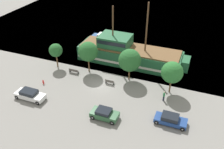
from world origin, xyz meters
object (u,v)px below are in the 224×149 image
(moored_boat_dockside, at_px, (106,38))
(parked_car_curb_rear, at_px, (30,95))
(bench_promenade_west, at_px, (74,71))
(pirate_ship, at_px, (128,53))
(parked_car_curb_mid, at_px, (170,119))
(fire_hydrant, at_px, (43,82))
(pedestrian_walking_near, at_px, (164,96))
(parked_car_curb_front, at_px, (104,114))
(bench_promenade_east, at_px, (110,82))

(moored_boat_dockside, xyz_separation_m, parked_car_curb_rear, (-2.56, -23.81, 0.18))
(moored_boat_dockside, height_order, bench_promenade_west, moored_boat_dockside)
(pirate_ship, xyz_separation_m, parked_car_curb_mid, (10.62, -13.84, -1.20))
(fire_hydrant, distance_m, pedestrian_walking_near, 19.80)
(parked_car_curb_front, relative_size, bench_promenade_west, 2.15)
(parked_car_curb_front, distance_m, bench_promenade_east, 8.33)
(moored_boat_dockside, relative_size, pedestrian_walking_near, 4.07)
(parked_car_curb_mid, bearing_deg, moored_boat_dockside, 130.75)
(parked_car_curb_mid, distance_m, bench_promenade_west, 19.47)
(fire_hydrant, xyz_separation_m, bench_promenade_west, (3.07, 4.88, 0.03))
(parked_car_curb_front, distance_m, parked_car_curb_rear, 12.28)
(pirate_ship, xyz_separation_m, fire_hydrant, (-10.80, -12.22, -1.47))
(parked_car_curb_mid, relative_size, pedestrian_walking_near, 2.58)
(bench_promenade_west, bearing_deg, parked_car_curb_mid, -19.52)
(parked_car_curb_rear, relative_size, fire_hydrant, 6.20)
(parked_car_curb_front, bearing_deg, parked_car_curb_rear, -179.19)
(pirate_ship, xyz_separation_m, parked_car_curb_front, (1.95, -16.13, -1.15))
(pirate_ship, relative_size, pedestrian_walking_near, 12.34)
(moored_boat_dockside, distance_m, fire_hydrant, 19.96)
(parked_car_curb_front, distance_m, bench_promenade_west, 13.08)
(pirate_ship, relative_size, bench_promenade_east, 13.74)
(bench_promenade_east, height_order, bench_promenade_west, same)
(moored_boat_dockside, bearing_deg, fire_hydrant, -98.70)
(bench_promenade_east, bearing_deg, moored_boat_dockside, 114.90)
(pedestrian_walking_near, bearing_deg, moored_boat_dockside, 134.63)
(parked_car_curb_mid, bearing_deg, pedestrian_walking_near, 111.97)
(parked_car_curb_front, relative_size, fire_hydrant, 5.03)
(moored_boat_dockside, height_order, bench_promenade_east, moored_boat_dockside)
(parked_car_curb_front, bearing_deg, fire_hydrant, 162.94)
(parked_car_curb_rear, bearing_deg, bench_promenade_west, 73.81)
(pirate_ship, xyz_separation_m, bench_promenade_east, (-0.50, -8.17, -1.45))
(parked_car_curb_front, xyz_separation_m, fire_hydrant, (-12.75, 3.91, -0.32))
(pirate_ship, distance_m, pedestrian_walking_near, 12.79)
(parked_car_curb_front, bearing_deg, bench_promenade_west, 137.74)
(moored_boat_dockside, bearing_deg, bench_promenade_east, -65.10)
(pirate_ship, bearing_deg, parked_car_curb_mid, -52.49)
(bench_promenade_east, bearing_deg, fire_hydrant, -158.56)
(pirate_ship, distance_m, moored_boat_dockside, 10.89)
(parked_car_curb_mid, xyz_separation_m, pedestrian_walking_near, (-1.85, 4.58, 0.17))
(parked_car_curb_rear, distance_m, bench_promenade_west, 9.34)
(pirate_ship, height_order, fire_hydrant, pirate_ship)
(parked_car_curb_front, xyz_separation_m, bench_promenade_west, (-9.68, 8.80, -0.29))
(moored_boat_dockside, bearing_deg, pirate_ship, -44.01)
(parked_car_curb_mid, bearing_deg, bench_promenade_west, 160.48)
(fire_hydrant, bearing_deg, parked_car_curb_rear, -83.55)
(parked_car_curb_front, distance_m, fire_hydrant, 13.34)
(parked_car_curb_front, bearing_deg, moored_boat_dockside, 112.36)
(parked_car_curb_rear, relative_size, pedestrian_walking_near, 2.83)
(parked_car_curb_mid, distance_m, fire_hydrant, 21.48)
(bench_promenade_west, bearing_deg, parked_car_curb_front, -42.26)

